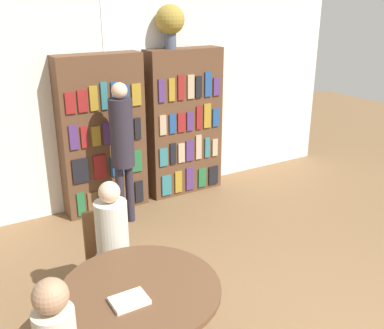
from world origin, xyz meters
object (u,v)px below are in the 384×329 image
chair_left_side (110,254)px  seated_reader_left (114,242)px  bookshelf_right (184,123)px  librarian_standing (122,141)px  flower_vase (170,21)px  bookshelf_left (102,136)px  reading_table (141,303)px

chair_left_side → seated_reader_left: bearing=90.0°
bookshelf_right → librarian_standing: bearing=-156.0°
flower_vase → chair_left_side: 3.12m
chair_left_side → librarian_standing: 1.66m
bookshelf_left → flower_vase: flower_vase is taller
chair_left_side → bookshelf_right: bearing=-127.5°
bookshelf_left → flower_vase: size_ratio=3.68×
chair_left_side → librarian_standing: bearing=-110.6°
reading_table → seated_reader_left: bearing=83.1°
bookshelf_left → chair_left_side: bookshelf_left is taller
flower_vase → chair_left_side: bearing=-131.2°
flower_vase → seated_reader_left: bearing=-129.0°
bookshelf_left → seated_reader_left: bearing=-108.3°
bookshelf_right → flower_vase: 1.36m
reading_table → librarian_standing: 2.47m
chair_left_side → librarian_standing: librarian_standing is taller
reading_table → chair_left_side: bearing=83.1°
bookshelf_left → bookshelf_right: size_ratio=1.00×
bookshelf_right → flower_vase: (-0.19, 0.00, 1.35)m
bookshelf_right → librarian_standing: (-1.13, -0.50, 0.05)m
flower_vase → bookshelf_right: bearing=-1.3°
bookshelf_right → chair_left_side: 2.69m
reading_table → chair_left_side: chair_left_side is taller
bookshelf_right → librarian_standing: 1.23m
bookshelf_left → librarian_standing: (0.06, -0.50, 0.05)m
reading_table → bookshelf_right: bearing=54.9°
chair_left_side → seated_reader_left: (-0.02, -0.18, 0.21)m
reading_table → librarian_standing: size_ratio=0.65×
bookshelf_right → seated_reader_left: bookshelf_right is taller
flower_vase → chair_left_side: size_ratio=0.62×
bookshelf_left → flower_vase: bearing=0.3°
flower_vase → seated_reader_left: size_ratio=0.44×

